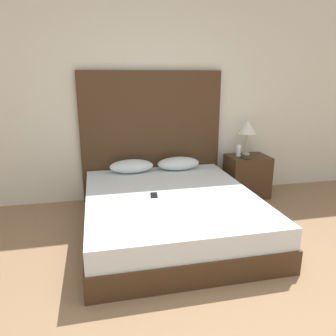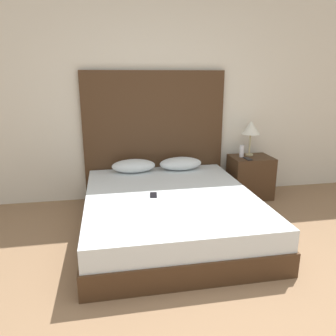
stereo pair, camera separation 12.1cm
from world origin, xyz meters
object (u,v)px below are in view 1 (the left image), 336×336
Objects in this scene: phone_on_bed at (154,195)px; nightstand at (247,176)px; table_lamp at (247,128)px; bed at (170,212)px; phone_on_nightstand at (245,158)px.

nightstand is (1.45, 0.83, -0.15)m from phone_on_bed.
table_lamp reaches higher than nightstand.
bed is 3.70× the size of nightstand.
table_lamp is at bearing 62.08° from phone_on_nightstand.
nightstand is at bearing 32.31° from bed.
phone_on_bed is 1.54m from phone_on_nightstand.
bed is 4.48× the size of table_lamp.
phone_on_nightstand is at bearing -132.93° from nightstand.
phone_on_bed is at bearing -171.89° from bed.
phone_on_bed is at bearing -147.76° from table_lamp.
table_lamp is (1.45, 0.92, 0.51)m from phone_on_bed.
nightstand is at bearing 47.07° from phone_on_nightstand.
table_lamp reaches higher than phone_on_nightstand.
bed is at bearing -145.06° from table_lamp.
bed is 1.41m from phone_on_nightstand.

